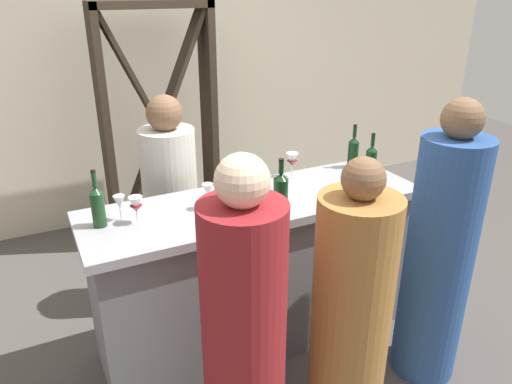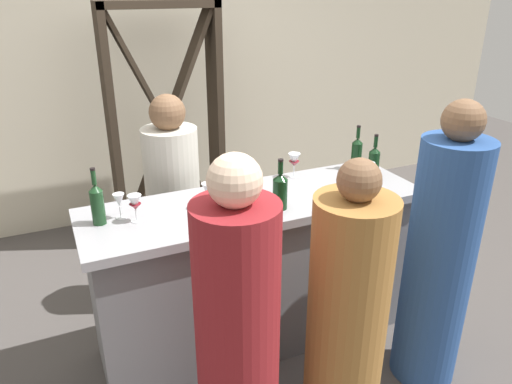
{
  "view_description": "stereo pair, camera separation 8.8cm",
  "coord_description": "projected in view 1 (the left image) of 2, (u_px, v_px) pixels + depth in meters",
  "views": [
    {
      "loc": [
        -1.12,
        -2.28,
        2.12
      ],
      "look_at": [
        0.0,
        0.0,
        1.02
      ],
      "focal_mm": 34.15,
      "sensor_mm": 36.0,
      "label": 1
    },
    {
      "loc": [
        -1.04,
        -2.32,
        2.12
      ],
      "look_at": [
        0.0,
        0.0,
        1.02
      ],
      "focal_mm": 34.15,
      "sensor_mm": 36.0,
      "label": 2
    }
  ],
  "objects": [
    {
      "name": "back_wall",
      "position": [
        150.0,
        68.0,
        4.43
      ],
      "size": [
        8.0,
        0.1,
        2.8
      ],
      "primitive_type": "cube",
      "color": "beige",
      "rests_on": "ground"
    },
    {
      "name": "person_right_guest",
      "position": [
        351.0,
        310.0,
        2.36
      ],
      "size": [
        0.5,
        0.5,
        1.44
      ],
      "rotation": [
        0.0,
        0.0,
        1.92
      ],
      "color": "#9E6B33",
      "rests_on": "ground"
    },
    {
      "name": "wine_bottle_second_right_dark_green",
      "position": [
        371.0,
        160.0,
        3.1
      ],
      "size": [
        0.07,
        0.07,
        0.28
      ],
      "color": "black",
      "rests_on": "bar_counter"
    },
    {
      "name": "bar_counter",
      "position": [
        256.0,
        272.0,
        2.98
      ],
      "size": [
        1.98,
        0.62,
        0.97
      ],
      "color": "slate",
      "rests_on": "ground"
    },
    {
      "name": "person_left_guest",
      "position": [
        244.0,
        332.0,
        2.14
      ],
      "size": [
        0.47,
        0.47,
        1.53
      ],
      "rotation": [
        0.0,
        0.0,
        1.89
      ],
      "color": "maroon",
      "rests_on": "ground"
    },
    {
      "name": "wine_glass_far_left",
      "position": [
        136.0,
        206.0,
        2.49
      ],
      "size": [
        0.07,
        0.07,
        0.15
      ],
      "color": "white",
      "rests_on": "bar_counter"
    },
    {
      "name": "wine_bottle_second_left_dark_green",
      "position": [
        281.0,
        190.0,
        2.65
      ],
      "size": [
        0.08,
        0.08,
        0.29
      ],
      "color": "black",
      "rests_on": "bar_counter"
    },
    {
      "name": "wine_rack",
      "position": [
        160.0,
        127.0,
        4.1
      ],
      "size": [
        0.95,
        0.28,
        2.0
      ],
      "color": "#33281E",
      "rests_on": "ground"
    },
    {
      "name": "wine_glass_near_right",
      "position": [
        208.0,
        191.0,
        2.64
      ],
      "size": [
        0.07,
        0.07,
        0.15
      ],
      "color": "white",
      "rests_on": "bar_counter"
    },
    {
      "name": "wine_glass_far_center",
      "position": [
        120.0,
        203.0,
        2.52
      ],
      "size": [
        0.06,
        0.06,
        0.14
      ],
      "color": "white",
      "rests_on": "bar_counter"
    },
    {
      "name": "ground_plane",
      "position": [
        256.0,
        336.0,
        3.17
      ],
      "size": [
        12.0,
        12.0,
        0.0
      ],
      "primitive_type": "plane",
      "color": "#4C4744"
    },
    {
      "name": "person_server_behind",
      "position": [
        172.0,
        213.0,
        3.28
      ],
      "size": [
        0.47,
        0.47,
        1.49
      ],
      "rotation": [
        0.0,
        0.0,
        -1.94
      ],
      "color": "beige",
      "rests_on": "ground"
    },
    {
      "name": "wine_glass_near_center",
      "position": [
        367.0,
        169.0,
        2.92
      ],
      "size": [
        0.07,
        0.07,
        0.17
      ],
      "color": "white",
      "rests_on": "bar_counter"
    },
    {
      "name": "person_center_guest",
      "position": [
        439.0,
        258.0,
        2.63
      ],
      "size": [
        0.47,
        0.47,
        1.62
      ],
      "rotation": [
        0.0,
        0.0,
        1.18
      ],
      "color": "#284C8C",
      "rests_on": "ground"
    },
    {
      "name": "wine_bottle_center_dark_green",
      "position": [
        353.0,
        151.0,
        3.25
      ],
      "size": [
        0.07,
        0.07,
        0.29
      ],
      "color": "black",
      "rests_on": "bar_counter"
    },
    {
      "name": "wine_glass_far_right",
      "position": [
        292.0,
        160.0,
        3.09
      ],
      "size": [
        0.08,
        0.08,
        0.16
      ],
      "color": "white",
      "rests_on": "bar_counter"
    },
    {
      "name": "wine_glass_near_left",
      "position": [
        228.0,
        200.0,
        2.52
      ],
      "size": [
        0.08,
        0.08,
        0.15
      ],
      "color": "white",
      "rests_on": "bar_counter"
    },
    {
      "name": "wine_bottle_leftmost_olive_green",
      "position": [
        98.0,
        205.0,
        2.45
      ],
      "size": [
        0.07,
        0.07,
        0.31
      ],
      "color": "#193D1E",
      "rests_on": "bar_counter"
    }
  ]
}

